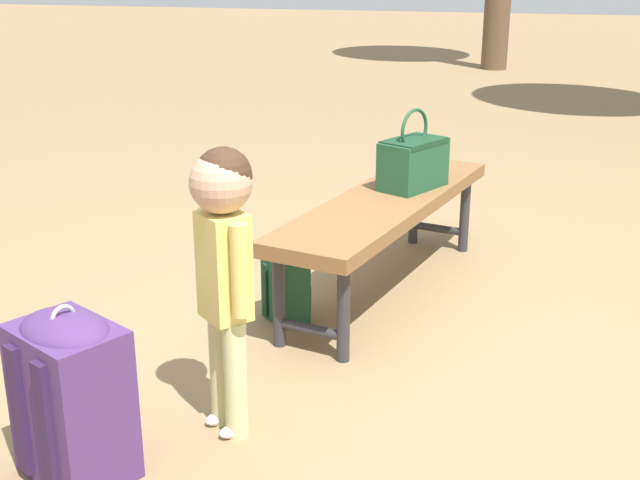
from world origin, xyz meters
name	(u,v)px	position (x,y,z in m)	size (l,w,h in m)	color
ground_plane	(362,346)	(0.00, 0.00, 0.00)	(40.00, 40.00, 0.00)	#8C704C
park_bench	(386,209)	(-0.58, -0.03, 0.39)	(1.65, 0.73, 0.45)	brown
handbag	(413,161)	(-0.76, 0.05, 0.58)	(0.37, 0.30, 0.37)	#1E4C2D
child_standing	(224,248)	(0.70, -0.28, 0.62)	(0.19, 0.21, 0.94)	#CCCC8C
backpack_large	(72,392)	(1.05, -0.62, 0.27)	(0.36, 0.39, 0.54)	#4C2D66
backpack_small	(286,285)	(-0.17, -0.37, 0.16)	(0.22, 0.23, 0.31)	#1E4C2D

